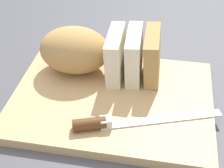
{
  "coord_description": "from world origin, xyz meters",
  "views": [
    {
      "loc": [
        0.1,
        -0.5,
        0.46
      ],
      "look_at": [
        0.0,
        0.0,
        0.05
      ],
      "focal_mm": 53.92,
      "sensor_mm": 36.0,
      "label": 1
    }
  ],
  "objects": [
    {
      "name": "ground_plane",
      "position": [
        0.0,
        0.0,
        0.0
      ],
      "size": [
        3.0,
        3.0,
        0.0
      ],
      "primitive_type": "plane",
      "color": "#4C4C51"
    },
    {
      "name": "crumb_near_loaf",
      "position": [
        0.06,
        0.03,
        0.02
      ],
      "size": [
        0.0,
        0.0,
        0.0
      ],
      "primitive_type": "sphere",
      "color": "#A8753D",
      "rests_on": "cutting_board"
    },
    {
      "name": "crumb_near_knife",
      "position": [
        0.01,
        0.05,
        0.02
      ],
      "size": [
        0.01,
        0.01,
        0.01
      ],
      "primitive_type": "sphere",
      "color": "#A8753D",
      "rests_on": "cutting_board"
    },
    {
      "name": "cutting_board",
      "position": [
        0.0,
        0.0,
        0.01
      ],
      "size": [
        0.4,
        0.3,
        0.02
      ],
      "primitive_type": "cube",
      "rotation": [
        0.0,
        0.0,
        0.02
      ],
      "color": "tan",
      "rests_on": "ground_plane"
    },
    {
      "name": "bread_loaf",
      "position": [
        -0.05,
        0.08,
        0.07
      ],
      "size": [
        0.26,
        0.13,
        0.1
      ],
      "rotation": [
        0.0,
        0.0,
        0.05
      ],
      "color": "tan",
      "rests_on": "cutting_board"
    },
    {
      "name": "bread_knife",
      "position": [
        0.01,
        -0.08,
        0.03
      ],
      "size": [
        0.27,
        0.11,
        0.02
      ],
      "rotation": [
        0.0,
        0.0,
        0.35
      ],
      "color": "silver",
      "rests_on": "cutting_board"
    }
  ]
}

